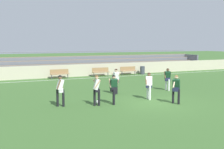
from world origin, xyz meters
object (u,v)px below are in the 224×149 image
Objects in this scene: bench_near_bin at (128,70)px; player_dark_pressing_high at (176,87)px; bench_far_left at (60,73)px; player_white_dropping_back at (60,88)px; player_white_challenging at (116,79)px; player_dark_wide_left at (168,77)px; bench_far_right at (101,71)px; player_dark_trailing_run at (114,87)px; soccer_ball at (98,102)px; bleacher_stand at (102,64)px; player_white_deep_cover at (149,84)px; player_white_overlapping at (97,87)px; trash_bin at (142,70)px.

bench_near_bin is 1.10× the size of player_dark_pressing_high.
bench_near_bin is at bearing 72.71° from player_dark_pressing_high.
player_white_dropping_back is at bearing -104.00° from bench_far_left.
player_dark_wide_left is at bearing -2.81° from player_white_challenging.
bench_far_right is 1.00× the size of bench_far_left.
player_dark_trailing_run reaches higher than soccer_ball.
bleacher_stand is at bearing 117.60° from bench_near_bin.
player_white_deep_cover is (-5.03, -12.11, 0.43)m from bench_near_bin.
player_white_overlapping reaches higher than player_dark_wide_left.
bench_far_right is 8.18× the size of soccer_ball.
bench_near_bin is 10.09m from player_dark_wide_left.
bench_near_bin is at bearing 55.44° from player_white_overlapping.
player_dark_trailing_run is 2.94m from player_white_dropping_back.
player_white_overlapping is 0.99× the size of player_white_dropping_back.
soccer_ball is (-2.26, -2.35, -0.91)m from player_white_challenging.
bench_near_bin is (1.71, -3.28, -0.51)m from bleacher_stand.
player_white_overlapping is at bearing -124.56° from bench_near_bin.
trash_bin is 0.53× the size of player_dark_pressing_high.
player_dark_pressing_high is at bearing -94.58° from bench_far_right.
player_dark_wide_left reaches higher than bench_near_bin.
bench_near_bin is 1.09× the size of player_dark_trailing_run.
bench_far_right is at bearing 180.00° from bench_near_bin.
bench_far_right is 1.09× the size of player_dark_trailing_run.
bleacher_stand is 16.16× the size of player_dark_wide_left.
player_dark_trailing_run is at bearing -110.33° from bleacher_stand.
bench_far_left is 2.06× the size of trash_bin.
trash_bin is 15.78m from soccer_ball.
player_dark_wide_left is at bearing -91.43° from bleacher_stand.
player_white_overlapping is at bearing -175.17° from player_white_deep_cover.
player_dark_wide_left is 0.98× the size of player_white_deep_cover.
player_white_overlapping is at bearing -19.24° from player_white_dropping_back.
player_white_overlapping reaches higher than bench_far_left.
player_white_overlapping is at bearing -94.98° from bench_far_left.
player_white_overlapping reaches higher than player_white_deep_cover.
soccer_ball is at bearing -124.72° from bench_near_bin.
player_dark_wide_left is (6.50, 2.53, -0.06)m from player_white_overlapping.
bench_near_bin is at bearing -62.40° from bleacher_stand.
bench_far_left is at bearing 180.00° from bench_near_bin.
bleacher_stand is at bearing 69.67° from player_dark_trailing_run.
player_dark_wide_left is at bearing 36.72° from player_white_deep_cover.
player_white_dropping_back reaches higher than player_dark_pressing_high.
player_white_challenging is (2.47, 2.72, 0.01)m from player_white_overlapping.
player_dark_wide_left is at bearing 12.69° from player_white_dropping_back.
player_dark_trailing_run is at bearing -172.35° from player_white_deep_cover.
bench_near_bin is 1.05× the size of player_white_dropping_back.
bench_near_bin is at bearing 67.44° from player_white_deep_cover.
player_white_overlapping is 1.96m from player_white_dropping_back.
player_dark_trailing_run is 3.13m from player_white_challenging.
player_white_overlapping is 3.68m from player_white_challenging.
player_white_overlapping is 1.00m from soccer_ball.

